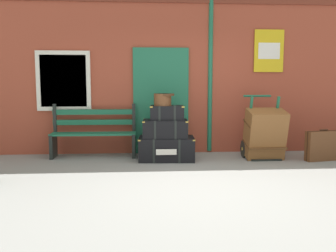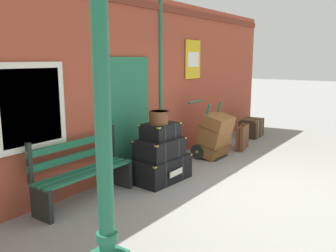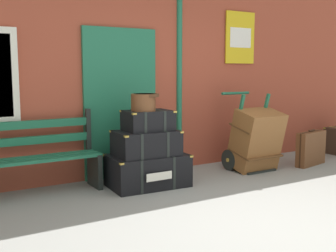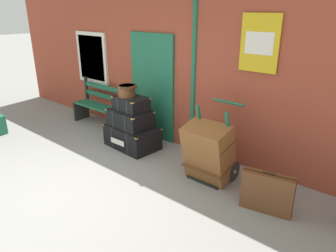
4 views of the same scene
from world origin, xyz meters
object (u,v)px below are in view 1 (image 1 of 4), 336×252
at_px(steamer_trunk_top, 167,113).
at_px(large_brown_trunk, 265,134).
at_px(steamer_trunk_base, 167,148).
at_px(round_hatbox, 163,99).
at_px(porters_trolley, 261,143).
at_px(platform_bench, 94,134).
at_px(steamer_trunk_middle, 165,129).
at_px(suitcase_charcoal, 323,146).

relative_size(steamer_trunk_top, large_brown_trunk, 0.66).
xyz_separation_m(steamer_trunk_base, round_hatbox, (-0.07, -0.03, 0.91)).
height_order(round_hatbox, porters_trolley, round_hatbox).
xyz_separation_m(platform_bench, steamer_trunk_middle, (1.34, -0.40, 0.14)).
xyz_separation_m(steamer_trunk_middle, steamer_trunk_top, (0.03, 0.01, 0.29)).
height_order(platform_bench, suitcase_charcoal, platform_bench).
distance_m(round_hatbox, porters_trolley, 2.06).
distance_m(steamer_trunk_top, large_brown_trunk, 1.84).
height_order(platform_bench, round_hatbox, round_hatbox).
bearing_deg(steamer_trunk_middle, steamer_trunk_top, 20.67).
bearing_deg(platform_bench, steamer_trunk_base, -15.83).
xyz_separation_m(porters_trolley, large_brown_trunk, (-0.00, -0.18, 0.21)).
relative_size(steamer_trunk_base, steamer_trunk_top, 1.65).
xyz_separation_m(steamer_trunk_middle, porters_trolley, (1.83, 0.09, -0.31)).
xyz_separation_m(platform_bench, large_brown_trunk, (3.17, -0.50, 0.03)).
relative_size(steamer_trunk_top, porters_trolley, 0.54).
xyz_separation_m(platform_bench, steamer_trunk_base, (1.37, -0.39, -0.23)).
relative_size(steamer_trunk_middle, suitcase_charcoal, 1.23).
xyz_separation_m(platform_bench, round_hatbox, (1.30, -0.42, 0.68)).
relative_size(platform_bench, round_hatbox, 4.37).
bearing_deg(platform_bench, porters_trolley, -5.70).
bearing_deg(suitcase_charcoal, platform_bench, 171.08).
distance_m(steamer_trunk_middle, large_brown_trunk, 1.84).
xyz_separation_m(steamer_trunk_middle, large_brown_trunk, (1.83, -0.09, -0.10)).
bearing_deg(steamer_trunk_middle, platform_bench, 163.34).
height_order(porters_trolley, large_brown_trunk, porters_trolley).
bearing_deg(large_brown_trunk, round_hatbox, 177.60).
xyz_separation_m(round_hatbox, porters_trolley, (1.87, 0.10, -0.86)).
height_order(steamer_trunk_top, round_hatbox, round_hatbox).
bearing_deg(suitcase_charcoal, steamer_trunk_base, 174.53).
distance_m(steamer_trunk_base, round_hatbox, 0.92).
height_order(platform_bench, steamer_trunk_top, platform_bench).
height_order(steamer_trunk_base, large_brown_trunk, large_brown_trunk).
relative_size(platform_bench, porters_trolley, 1.36).
bearing_deg(suitcase_charcoal, steamer_trunk_middle, 174.85).
relative_size(platform_bench, steamer_trunk_middle, 1.90).
bearing_deg(platform_bench, suitcase_charcoal, -8.92).
distance_m(steamer_trunk_top, suitcase_charcoal, 2.90).
bearing_deg(suitcase_charcoal, large_brown_trunk, 170.94).
height_order(steamer_trunk_base, steamer_trunk_middle, steamer_trunk_middle).
bearing_deg(steamer_trunk_base, porters_trolley, 2.26).
distance_m(steamer_trunk_base, steamer_trunk_top, 0.66).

